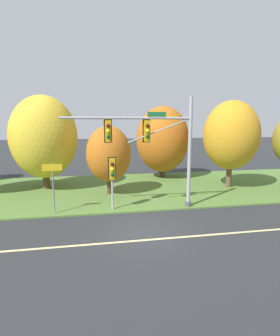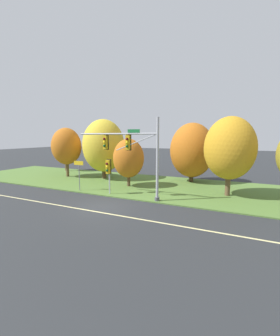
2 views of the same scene
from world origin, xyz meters
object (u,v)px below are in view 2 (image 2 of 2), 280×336
Objects in this scene: pedestrian_signal_near_kerb at (108,169)px; tree_mid_verge at (129,158)px; route_sign_post at (79,171)px; tree_left_of_mast at (66,146)px; tree_behind_signpost at (104,146)px; tree_right_far at (230,148)px; tree_tall_centre at (192,150)px; traffic_signal_mast at (133,150)px; tree_nearest_road at (65,143)px.

pedestrian_signal_near_kerb is 3.84m from tree_mid_verge.
tree_mid_verge is at bearing 89.30° from pedestrian_signal_near_kerb.
tree_left_of_mast is (-6.48, 5.38, 1.97)m from route_sign_post.
tree_behind_signpost is 14.73m from tree_right_far.
pedestrian_signal_near_kerb is 0.47× the size of tree_tall_centre.
traffic_signal_mast is 3.13m from pedestrian_signal_near_kerb.
tree_left_of_mast is at bearing -44.96° from tree_nearest_road.
tree_nearest_road reaches higher than route_sign_post.
tree_left_of_mast is 5.15m from tree_behind_signpost.
tree_nearest_road is at bearing 138.22° from route_sign_post.
tree_tall_centre is at bearing 72.23° from traffic_signal_mast.
traffic_signal_mast is 6.30m from route_sign_post.
tree_mid_verge is at bearing 123.11° from traffic_signal_mast.
tree_behind_signpost is (-1.43, 6.34, 2.11)m from route_sign_post.
tree_behind_signpost is at bearing -18.16° from tree_nearest_road.
traffic_signal_mast is at bearing -41.26° from tree_behind_signpost.
pedestrian_signal_near_kerb is at bearing -0.56° from route_sign_post.
traffic_signal_mast reaches higher than tree_nearest_road.
tree_left_of_mast reaches higher than tree_mid_verge.
tree_tall_centre is at bearing 13.22° from tree_left_of_mast.
route_sign_post is 0.42× the size of tree_right_far.
tree_behind_signpost is at bearing 102.71° from route_sign_post.
pedestrian_signal_near_kerb is 1.09× the size of route_sign_post.
tree_tall_centre is (8.84, 8.98, 1.67)m from route_sign_post.
traffic_signal_mast is 2.65× the size of route_sign_post.
tree_tall_centre is (5.43, 5.23, 0.68)m from tree_mid_verge.
tree_behind_signpost is 1.46× the size of tree_mid_verge.
tree_tall_centre is (19.22, -0.29, -0.59)m from tree_nearest_road.
route_sign_post is 13.95m from tree_right_far.
tree_left_of_mast is at bearing 140.29° from route_sign_post.
tree_nearest_road is 1.26× the size of tree_mid_verge.
tree_behind_signpost reaches higher than tree_nearest_road.
tree_mid_verge is (-2.52, 3.86, -1.16)m from traffic_signal_mast.
tree_mid_verge reaches higher than pedestrian_signal_near_kerb.
tree_tall_centre reaches higher than tree_nearest_road.
tree_behind_signpost reaches higher than pedestrian_signal_near_kerb.
tree_behind_signpost is 10.61m from tree_tall_centre.
tree_behind_signpost reaches higher than tree_mid_verge.
tree_left_of_mast reaches higher than pedestrian_signal_near_kerb.
pedestrian_signal_near_kerb is at bearing 178.22° from traffic_signal_mast.
tree_tall_centre is (5.48, 9.02, 1.31)m from pedestrian_signal_near_kerb.
tree_nearest_road is at bearing 167.65° from tree_right_far.
tree_mid_verge is at bearing -28.15° from tree_behind_signpost.
tree_right_far reaches higher than traffic_signal_mast.
route_sign_post is at bearing -41.78° from tree_nearest_road.
pedestrian_signal_near_kerb is at bearing -156.96° from tree_right_far.
tree_behind_signpost reaches higher than route_sign_post.
tree_right_far is at bearing -48.50° from tree_tall_centre.
tree_left_of_mast is 1.27× the size of tree_mid_verge.
tree_nearest_road is 0.93× the size of tree_tall_centre.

